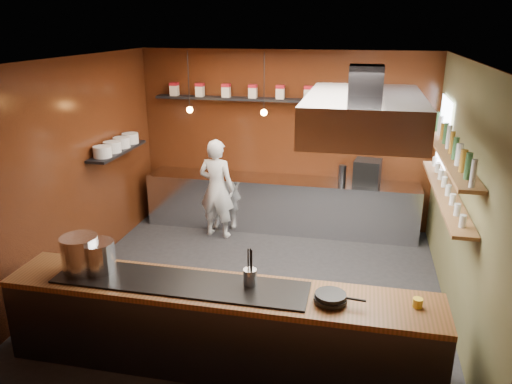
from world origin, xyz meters
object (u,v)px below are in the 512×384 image
(extractor_hood, at_px, (364,113))
(stockpot_small, at_px, (98,256))
(chef, at_px, (217,189))
(stockpot_large, at_px, (80,253))
(espresso_machine, at_px, (367,172))

(extractor_hood, distance_m, stockpot_small, 3.18)
(chef, bearing_deg, stockpot_large, 88.20)
(stockpot_small, distance_m, espresso_machine, 4.62)
(stockpot_large, bearing_deg, chef, 80.79)
(stockpot_large, bearing_deg, extractor_hood, 22.79)
(stockpot_small, height_order, chef, chef)
(stockpot_large, distance_m, stockpot_small, 0.19)
(stockpot_large, xyz_separation_m, chef, (0.52, 3.23, -0.30))
(stockpot_large, distance_m, espresso_machine, 4.76)
(extractor_hood, xyz_separation_m, stockpot_small, (-2.61, -1.15, -1.40))
(extractor_hood, xyz_separation_m, stockpot_large, (-2.80, -1.18, -1.38))
(stockpot_small, relative_size, espresso_machine, 0.85)
(stockpot_large, xyz_separation_m, stockpot_small, (0.19, 0.03, -0.03))
(stockpot_small, distance_m, chef, 3.23)
(stockpot_large, relative_size, espresso_machine, 0.95)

